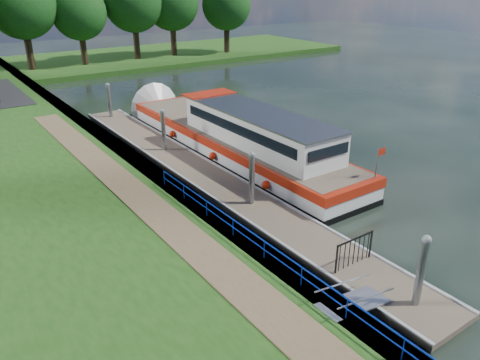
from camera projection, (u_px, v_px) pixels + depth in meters
ground at (401, 305)px, 15.76m from camera, size 160.00×160.00×0.00m
bank_edge at (143, 172)px, 25.52m from camera, size 1.10×90.00×0.78m
far_bank at (128, 59)px, 60.96m from camera, size 60.00×18.00×0.60m
footpath at (172, 226)px, 19.13m from camera, size 1.60×40.00×0.05m
blue_fence at (282, 258)px, 16.04m from camera, size 0.04×18.04×0.72m
pontoon at (203, 176)px, 25.44m from camera, size 2.50×30.00×0.56m
mooring_piles at (202, 157)px, 25.00m from camera, size 0.30×27.30×3.55m
gangway at (353, 303)px, 14.91m from camera, size 2.58×1.00×0.92m
gate_panel at (355, 248)px, 16.95m from camera, size 1.85×0.05×1.15m
barge at (229, 136)px, 29.01m from camera, size 4.36×21.15×4.78m
horizon_trees at (9, 0)px, 48.24m from camera, size 54.38×10.03×12.87m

